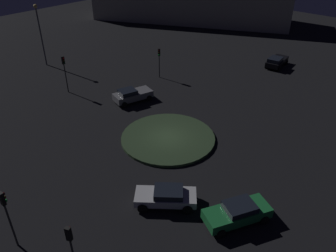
{
  "coord_description": "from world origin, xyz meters",
  "views": [
    {
      "loc": [
        -19.95,
        -17.57,
        17.7
      ],
      "look_at": [
        0.0,
        0.0,
        1.42
      ],
      "focal_mm": 36.3,
      "sensor_mm": 36.0,
      "label": 1
    }
  ],
  "objects_px": {
    "car_grey": "(132,95)",
    "traffic_light_west": "(6,209)",
    "traffic_light_north": "(64,67)",
    "car_silver": "(166,196)",
    "streetlamp_north": "(39,27)",
    "store_building": "(191,1)",
    "car_green": "(237,212)",
    "traffic_light_northeast": "(159,57)",
    "car_black": "(277,61)",
    "traffic_light_west_near": "(71,243)"
  },
  "relations": [
    {
      "from": "car_green",
      "to": "car_grey",
      "type": "xyz_separation_m",
      "value": [
        7.64,
        18.38,
        0.02
      ]
    },
    {
      "from": "car_black",
      "to": "traffic_light_west_near",
      "type": "bearing_deg",
      "value": -176.71
    },
    {
      "from": "car_black",
      "to": "store_building",
      "type": "relative_size",
      "value": 0.12
    },
    {
      "from": "car_black",
      "to": "car_silver",
      "type": "height_order",
      "value": "car_black"
    },
    {
      "from": "car_grey",
      "to": "car_silver",
      "type": "distance_m",
      "value": 16.75
    },
    {
      "from": "car_black",
      "to": "car_silver",
      "type": "relative_size",
      "value": 1.02
    },
    {
      "from": "traffic_light_west",
      "to": "store_building",
      "type": "xyz_separation_m",
      "value": [
        51.51,
        26.5,
        0.55
      ]
    },
    {
      "from": "store_building",
      "to": "traffic_light_west",
      "type": "bearing_deg",
      "value": 91.51
    },
    {
      "from": "traffic_light_west",
      "to": "streetlamp_north",
      "type": "distance_m",
      "value": 32.12
    },
    {
      "from": "car_green",
      "to": "traffic_light_west",
      "type": "bearing_deg",
      "value": -12.34
    },
    {
      "from": "traffic_light_north",
      "to": "traffic_light_northeast",
      "type": "xyz_separation_m",
      "value": [
        10.43,
        -5.16,
        -0.4
      ]
    },
    {
      "from": "traffic_light_west",
      "to": "traffic_light_north",
      "type": "distance_m",
      "value": 22.39
    },
    {
      "from": "car_grey",
      "to": "traffic_light_northeast",
      "type": "xyz_separation_m",
      "value": [
        7.0,
        2.26,
        1.96
      ]
    },
    {
      "from": "car_green",
      "to": "car_silver",
      "type": "height_order",
      "value": "car_green"
    },
    {
      "from": "traffic_light_west_near",
      "to": "car_grey",
      "type": "bearing_deg",
      "value": 16.9
    },
    {
      "from": "car_silver",
      "to": "streetlamp_north",
      "type": "distance_m",
      "value": 32.67
    },
    {
      "from": "streetlamp_north",
      "to": "car_grey",
      "type": "bearing_deg",
      "value": -89.01
    },
    {
      "from": "car_black",
      "to": "car_silver",
      "type": "bearing_deg",
      "value": -174.46
    },
    {
      "from": "store_building",
      "to": "traffic_light_west_near",
      "type": "bearing_deg",
      "value": 96.09
    },
    {
      "from": "traffic_light_west_near",
      "to": "car_silver",
      "type": "bearing_deg",
      "value": -20.95
    },
    {
      "from": "car_grey",
      "to": "traffic_light_west",
      "type": "xyz_separation_m",
      "value": [
        -18.56,
        -9.07,
        2.36
      ]
    },
    {
      "from": "car_green",
      "to": "car_black",
      "type": "bearing_deg",
      "value": -130.65
    },
    {
      "from": "traffic_light_north",
      "to": "car_silver",
      "type": "bearing_deg",
      "value": -17.35
    },
    {
      "from": "car_green",
      "to": "car_grey",
      "type": "bearing_deg",
      "value": -84.48
    },
    {
      "from": "traffic_light_north",
      "to": "traffic_light_northeast",
      "type": "height_order",
      "value": "traffic_light_north"
    },
    {
      "from": "car_black",
      "to": "traffic_light_northeast",
      "type": "distance_m",
      "value": 16.77
    },
    {
      "from": "traffic_light_west",
      "to": "car_black",
      "type": "bearing_deg",
      "value": -0.9
    },
    {
      "from": "traffic_light_west",
      "to": "traffic_light_north",
      "type": "height_order",
      "value": "traffic_light_north"
    },
    {
      "from": "traffic_light_west_near",
      "to": "streetlamp_north",
      "type": "relative_size",
      "value": 0.49
    },
    {
      "from": "car_green",
      "to": "store_building",
      "type": "distance_m",
      "value": 54.21
    },
    {
      "from": "traffic_light_west_near",
      "to": "streetlamp_north",
      "type": "xyz_separation_m",
      "value": [
        17.08,
        31.05,
        2.43
      ]
    },
    {
      "from": "car_black",
      "to": "traffic_light_north",
      "type": "distance_m",
      "value": 28.31
    },
    {
      "from": "traffic_light_north",
      "to": "store_building",
      "type": "bearing_deg",
      "value": 104.35
    },
    {
      "from": "traffic_light_west_near",
      "to": "streetlamp_north",
      "type": "bearing_deg",
      "value": 39.66
    },
    {
      "from": "car_grey",
      "to": "traffic_light_west",
      "type": "distance_m",
      "value": 20.79
    },
    {
      "from": "store_building",
      "to": "car_black",
      "type": "bearing_deg",
      "value": 127.77
    },
    {
      "from": "car_silver",
      "to": "car_green",
      "type": "bearing_deg",
      "value": 163.97
    },
    {
      "from": "traffic_light_north",
      "to": "traffic_light_west_near",
      "type": "bearing_deg",
      "value": -34.35
    },
    {
      "from": "car_green",
      "to": "car_silver",
      "type": "bearing_deg",
      "value": -38.88
    },
    {
      "from": "car_grey",
      "to": "streetlamp_north",
      "type": "distance_m",
      "value": 17.85
    },
    {
      "from": "streetlamp_north",
      "to": "traffic_light_west_near",
      "type": "bearing_deg",
      "value": -118.82
    },
    {
      "from": "car_grey",
      "to": "car_silver",
      "type": "bearing_deg",
      "value": -108.26
    },
    {
      "from": "car_grey",
      "to": "traffic_light_west",
      "type": "relative_size",
      "value": 1.05
    },
    {
      "from": "traffic_light_west",
      "to": "store_building",
      "type": "height_order",
      "value": "store_building"
    },
    {
      "from": "car_grey",
      "to": "traffic_light_northeast",
      "type": "bearing_deg",
      "value": 34.72
    },
    {
      "from": "car_green",
      "to": "traffic_light_west_near",
      "type": "distance_m",
      "value": 10.98
    },
    {
      "from": "traffic_light_west",
      "to": "traffic_light_north",
      "type": "bearing_deg",
      "value": 44.16
    },
    {
      "from": "traffic_light_northeast",
      "to": "streetlamp_north",
      "type": "distance_m",
      "value": 16.88
    },
    {
      "from": "car_green",
      "to": "traffic_light_north",
      "type": "xyz_separation_m",
      "value": [
        4.21,
        25.81,
        2.37
      ]
    },
    {
      "from": "streetlamp_north",
      "to": "store_building",
      "type": "bearing_deg",
      "value": 0.29
    }
  ]
}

